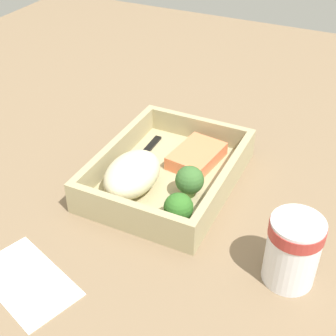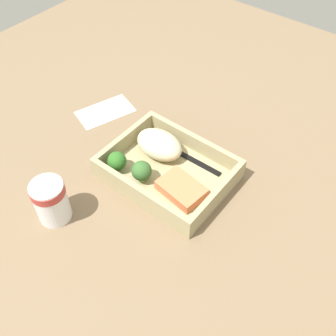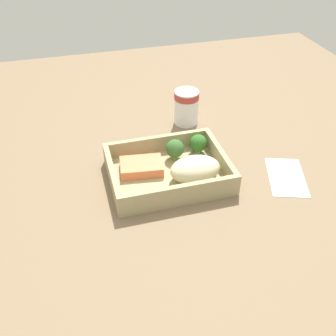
# 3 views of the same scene
# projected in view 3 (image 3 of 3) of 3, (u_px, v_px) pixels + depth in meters

# --- Properties ---
(ground_plane) EXTENTS (1.60, 1.60, 0.02)m
(ground_plane) POSITION_uv_depth(u_px,v_px,m) (168.00, 181.00, 0.90)
(ground_plane) COLOR #7B6449
(takeout_tray) EXTENTS (0.26, 0.20, 0.01)m
(takeout_tray) POSITION_uv_depth(u_px,v_px,m) (168.00, 175.00, 0.89)
(takeout_tray) COLOR tan
(takeout_tray) RESTS_ON ground_plane
(tray_rim) EXTENTS (0.26, 0.20, 0.04)m
(tray_rim) POSITION_uv_depth(u_px,v_px,m) (168.00, 166.00, 0.87)
(tray_rim) COLOR tan
(tray_rim) RESTS_ON takeout_tray
(salmon_fillet) EXTENTS (0.10, 0.08, 0.02)m
(salmon_fillet) POSITION_uv_depth(u_px,v_px,m) (141.00, 167.00, 0.88)
(salmon_fillet) COLOR #F07B4E
(salmon_fillet) RESTS_ON takeout_tray
(mashed_potatoes) EXTENTS (0.11, 0.08, 0.05)m
(mashed_potatoes) POSITION_uv_depth(u_px,v_px,m) (195.00, 169.00, 0.85)
(mashed_potatoes) COLOR beige
(mashed_potatoes) RESTS_ON takeout_tray
(broccoli_floret_1) EXTENTS (0.04, 0.04, 0.05)m
(broccoli_floret_1) POSITION_uv_depth(u_px,v_px,m) (175.00, 149.00, 0.91)
(broccoli_floret_1) COLOR #77A255
(broccoli_floret_1) RESTS_ON takeout_tray
(broccoli_floret_2) EXTENTS (0.04, 0.04, 0.05)m
(broccoli_floret_2) POSITION_uv_depth(u_px,v_px,m) (198.00, 143.00, 0.93)
(broccoli_floret_2) COLOR #80A468
(broccoli_floret_2) RESTS_ON takeout_tray
(fork) EXTENTS (0.16, 0.02, 0.00)m
(fork) POSITION_uv_depth(u_px,v_px,m) (174.00, 190.00, 0.83)
(fork) COLOR black
(fork) RESTS_ON takeout_tray
(paper_cup) EXTENTS (0.07, 0.07, 0.09)m
(paper_cup) POSITION_uv_depth(u_px,v_px,m) (186.00, 105.00, 1.05)
(paper_cup) COLOR white
(paper_cup) RESTS_ON ground_plane
(receipt_slip) EXTENTS (0.12, 0.16, 0.00)m
(receipt_slip) POSITION_uv_depth(u_px,v_px,m) (286.00, 177.00, 0.89)
(receipt_slip) COLOR white
(receipt_slip) RESTS_ON ground_plane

